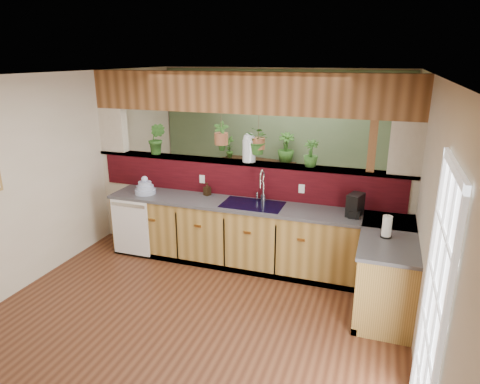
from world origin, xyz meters
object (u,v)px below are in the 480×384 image
(soap_dispenser, at_px, (207,189))
(paper_towel, at_px, (387,227))
(glass_jar, at_px, (249,147))
(shelving_console, at_px, (258,183))
(dish_stack, at_px, (145,188))
(coffee_maker, at_px, (355,206))
(faucet, at_px, (262,184))

(soap_dispenser, height_order, paper_towel, paper_towel)
(paper_towel, xyz_separation_m, glass_jar, (-1.88, 0.93, 0.57))
(paper_towel, height_order, shelving_console, paper_towel)
(dish_stack, xyz_separation_m, coffee_maker, (2.93, 0.05, 0.05))
(faucet, relative_size, glass_jar, 1.13)
(coffee_maker, height_order, shelving_console, coffee_maker)
(coffee_maker, distance_m, paper_towel, 0.68)
(coffee_maker, distance_m, glass_jar, 1.64)
(shelving_console, bearing_deg, dish_stack, -101.39)
(coffee_maker, xyz_separation_m, shelving_console, (-1.92, 2.27, -0.53))
(coffee_maker, bearing_deg, glass_jar, -175.93)
(dish_stack, relative_size, coffee_maker, 1.06)
(glass_jar, bearing_deg, soap_dispenser, -160.36)
(dish_stack, xyz_separation_m, glass_jar, (1.43, 0.42, 0.61))
(coffee_maker, bearing_deg, faucet, -169.07)
(soap_dispenser, relative_size, glass_jar, 0.45)
(coffee_maker, height_order, glass_jar, glass_jar)
(dish_stack, bearing_deg, glass_jar, 16.35)
(faucet, bearing_deg, dish_stack, -173.20)
(shelving_console, bearing_deg, soap_dispenser, -81.58)
(faucet, distance_m, dish_stack, 1.71)
(glass_jar, bearing_deg, faucet, -40.07)
(soap_dispenser, distance_m, coffee_maker, 2.06)
(faucet, height_order, soap_dispenser, faucet)
(coffee_maker, distance_m, shelving_console, 3.02)
(soap_dispenser, height_order, shelving_console, soap_dispenser)
(dish_stack, relative_size, paper_towel, 1.13)
(coffee_maker, relative_size, shelving_console, 0.21)
(coffee_maker, xyz_separation_m, glass_jar, (-1.50, 0.37, 0.56))
(dish_stack, distance_m, shelving_console, 2.58)
(shelving_console, bearing_deg, glass_jar, -65.36)
(glass_jar, distance_m, shelving_console, 2.23)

